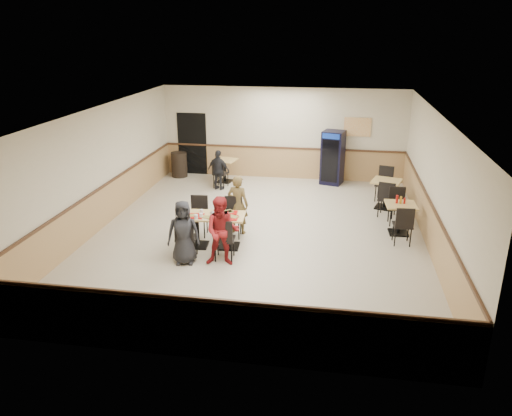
% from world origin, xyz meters
% --- Properties ---
extents(ground, '(10.00, 10.00, 0.00)m').
position_xyz_m(ground, '(0.00, 0.00, 0.00)').
color(ground, beige).
rests_on(ground, ground).
extents(room_shell, '(10.00, 10.00, 10.00)m').
position_xyz_m(room_shell, '(1.78, 2.55, 0.58)').
color(room_shell, silver).
rests_on(room_shell, ground).
extents(main_table, '(1.51, 0.83, 0.78)m').
position_xyz_m(main_table, '(-0.92, -0.90, 0.52)').
color(main_table, black).
rests_on(main_table, ground).
extents(main_chairs, '(1.41, 1.80, 0.99)m').
position_xyz_m(main_chairs, '(-0.97, -0.90, 0.50)').
color(main_chairs, black).
rests_on(main_chairs, ground).
extents(diner_woman_left, '(0.76, 0.58, 1.40)m').
position_xyz_m(diner_woman_left, '(-1.33, -1.82, 0.70)').
color(diner_woman_left, black).
rests_on(diner_woman_left, ground).
extents(diner_woman_right, '(0.79, 0.65, 1.52)m').
position_xyz_m(diner_woman_right, '(-0.50, -1.76, 0.76)').
color(diner_woman_right, maroon).
rests_on(diner_woman_right, ground).
extents(diner_man_opposite, '(0.59, 0.45, 1.47)m').
position_xyz_m(diner_man_opposite, '(-0.52, 0.02, 0.74)').
color(diner_man_opposite, brown).
rests_on(diner_man_opposite, ground).
extents(lone_diner, '(0.79, 0.49, 1.25)m').
position_xyz_m(lone_diner, '(-1.79, 3.35, 0.63)').
color(lone_diner, black).
rests_on(lone_diner, ground).
extents(tabletop_clutter, '(1.29, 0.75, 0.12)m').
position_xyz_m(tabletop_clutter, '(-0.91, -0.95, 0.81)').
color(tabletop_clutter, '#B30E0B').
rests_on(tabletop_clutter, main_table).
extents(side_table_near, '(0.75, 0.75, 0.77)m').
position_xyz_m(side_table_near, '(3.40, 0.60, 0.51)').
color(side_table_near, black).
rests_on(side_table_near, ground).
extents(side_table_near_chair_south, '(0.47, 0.47, 0.98)m').
position_xyz_m(side_table_near_chair_south, '(3.40, -0.02, 0.49)').
color(side_table_near_chair_south, black).
rests_on(side_table_near_chair_south, ground).
extents(side_table_near_chair_north, '(0.47, 0.47, 0.98)m').
position_xyz_m(side_table_near_chair_north, '(3.40, 1.22, 0.49)').
color(side_table_near_chair_north, black).
rests_on(side_table_near_chair_north, ground).
extents(side_table_far, '(0.94, 0.94, 0.81)m').
position_xyz_m(side_table_far, '(3.20, 2.44, 0.54)').
color(side_table_far, black).
rests_on(side_table_far, ground).
extents(side_table_far_chair_south, '(0.59, 0.59, 1.03)m').
position_xyz_m(side_table_far_chair_south, '(3.20, 1.79, 0.51)').
color(side_table_far_chair_south, black).
rests_on(side_table_far_chair_south, ground).
extents(side_table_far_chair_north, '(0.59, 0.59, 1.03)m').
position_xyz_m(side_table_far_chair_north, '(3.20, 3.09, 0.51)').
color(side_table_far_chair_north, black).
rests_on(side_table_far_chair_north, ground).
extents(condiment_caddy, '(0.23, 0.06, 0.20)m').
position_xyz_m(condiment_caddy, '(3.37, 0.65, 0.86)').
color(condiment_caddy, '#AE120C').
rests_on(condiment_caddy, side_table_near).
extents(back_table, '(0.81, 0.81, 0.75)m').
position_xyz_m(back_table, '(-1.79, 4.20, 0.50)').
color(back_table, black).
rests_on(back_table, ground).
extents(back_table_chair_lone, '(0.51, 0.51, 0.95)m').
position_xyz_m(back_table_chair_lone, '(-1.79, 3.60, 0.47)').
color(back_table_chair_lone, black).
rests_on(back_table_chair_lone, ground).
extents(pepsi_cooler, '(0.79, 0.79, 1.72)m').
position_xyz_m(pepsi_cooler, '(1.67, 4.59, 0.86)').
color(pepsi_cooler, black).
rests_on(pepsi_cooler, ground).
extents(trash_bin, '(0.53, 0.53, 0.84)m').
position_xyz_m(trash_bin, '(-3.46, 4.55, 0.42)').
color(trash_bin, black).
rests_on(trash_bin, ground).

